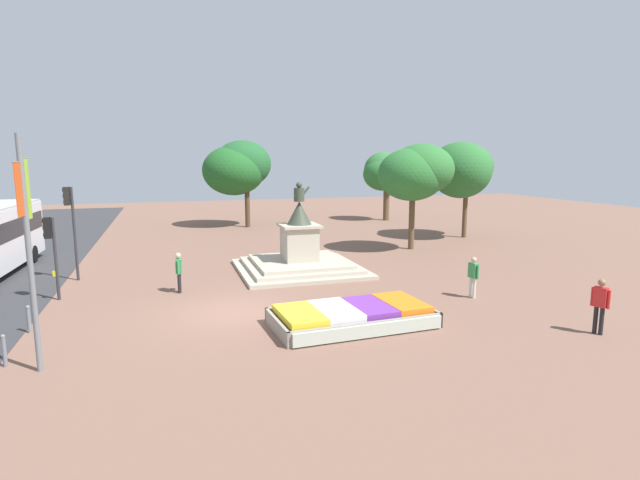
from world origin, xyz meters
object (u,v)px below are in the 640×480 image
at_px(flower_planter, 353,316).
at_px(banner_pole, 28,244).
at_px(pedestrian_with_handbag, 179,270).
at_px(kerb_bollard_mid_a, 4,350).
at_px(kerb_bollard_mid_b, 29,318).
at_px(pedestrian_near_planter, 473,274).
at_px(traffic_light_mid_block, 51,243).
at_px(pedestrian_crossing_plaza, 600,302).
at_px(statue_monument, 300,256).
at_px(traffic_light_far_corner, 71,216).

height_order(flower_planter, banner_pole, banner_pole).
xyz_separation_m(pedestrian_with_handbag, kerb_bollard_mid_a, (-4.62, -6.28, -0.46)).
bearing_deg(kerb_bollard_mid_b, pedestrian_near_planter, -2.47).
bearing_deg(pedestrian_with_handbag, banner_pole, -118.31).
bearing_deg(traffic_light_mid_block, pedestrian_crossing_plaza, -28.52).
height_order(statue_monument, pedestrian_near_planter, statue_monument).
relative_size(statue_monument, traffic_light_mid_block, 1.82).
xyz_separation_m(statue_monument, kerb_bollard_mid_b, (-10.40, -5.98, -0.26)).
bearing_deg(kerb_bollard_mid_a, pedestrian_near_planter, 7.49).
height_order(statue_monument, kerb_bollard_mid_b, statue_monument).
height_order(statue_monument, traffic_light_mid_block, statue_monument).
bearing_deg(kerb_bollard_mid_b, traffic_light_mid_block, 89.32).
height_order(statue_monument, kerb_bollard_mid_a, statue_monument).
bearing_deg(kerb_bollard_mid_b, traffic_light_far_corner, 87.88).
xyz_separation_m(flower_planter, statue_monument, (0.41, 8.36, 0.42)).
height_order(kerb_bollard_mid_a, kerb_bollard_mid_b, kerb_bollard_mid_b).
xyz_separation_m(pedestrian_crossing_plaza, kerb_bollard_mid_b, (-17.00, 5.40, -0.56)).
xyz_separation_m(traffic_light_far_corner, banner_pole, (0.72, -10.35, 0.42)).
distance_m(banner_pole, kerb_bollard_mid_b, 4.47).
relative_size(flower_planter, statue_monument, 0.92).
relative_size(flower_planter, traffic_light_mid_block, 1.67).
bearing_deg(flower_planter, kerb_bollard_mid_a, -177.95).
distance_m(statue_monument, traffic_light_far_corner, 10.42).
relative_size(banner_pole, kerb_bollard_mid_b, 6.75).
bearing_deg(pedestrian_near_planter, pedestrian_crossing_plaza, -74.16).
height_order(pedestrian_with_handbag, kerb_bollard_mid_b, pedestrian_with_handbag).
xyz_separation_m(pedestrian_with_handbag, kerb_bollard_mid_b, (-4.67, -3.55, -0.46)).
distance_m(statue_monument, pedestrian_with_handbag, 6.23).
relative_size(pedestrian_near_planter, kerb_bollard_mid_b, 1.82).
distance_m(pedestrian_with_handbag, kerb_bollard_mid_a, 7.81).
height_order(traffic_light_mid_block, kerb_bollard_mid_b, traffic_light_mid_block).
relative_size(traffic_light_mid_block, kerb_bollard_mid_b, 3.61).
relative_size(flower_planter, banner_pole, 0.89).
height_order(pedestrian_crossing_plaza, kerb_bollard_mid_a, pedestrian_crossing_plaza).
xyz_separation_m(banner_pole, pedestrian_with_handbag, (3.69, 6.84, -2.40)).
xyz_separation_m(flower_planter, pedestrian_crossing_plaza, (7.02, -3.03, 0.72)).
bearing_deg(traffic_light_far_corner, flower_planter, -44.09).
bearing_deg(pedestrian_near_planter, kerb_bollard_mid_b, 177.53).
bearing_deg(pedestrian_near_planter, traffic_light_far_corner, 153.37).
bearing_deg(kerb_bollard_mid_a, flower_planter, 2.05).
distance_m(statue_monument, banner_pole, 13.47).
relative_size(flower_planter, pedestrian_crossing_plaza, 3.05).
xyz_separation_m(statue_monument, banner_pole, (-9.42, -9.28, 2.60)).
bearing_deg(banner_pole, kerb_bollard_mid_b, 106.58).
bearing_deg(statue_monument, pedestrian_with_handbag, -156.96).
xyz_separation_m(pedestrian_with_handbag, pedestrian_near_planter, (10.99, -4.22, 0.01)).
distance_m(flower_planter, kerb_bollard_mid_a, 9.95).
relative_size(traffic_light_mid_block, pedestrian_with_handbag, 1.95).
distance_m(statue_monument, kerb_bollard_mid_a, 13.53).
bearing_deg(traffic_light_far_corner, banner_pole, -86.02).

